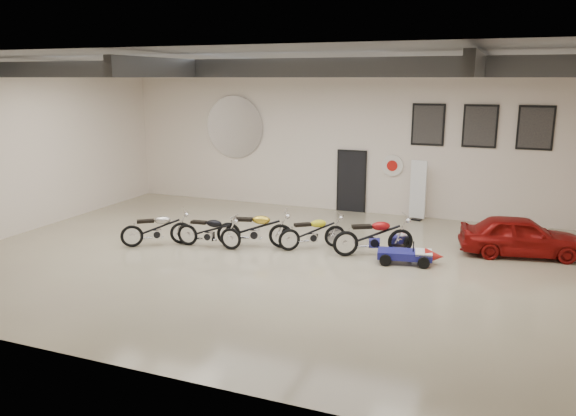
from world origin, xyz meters
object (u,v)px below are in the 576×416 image
at_px(motorcycle_silver, 156,228).
at_px(motorcycle_red, 373,235).
at_px(motorcycle_black, 209,230).
at_px(motorcycle_gold, 255,228).
at_px(go_kart, 411,252).
at_px(banner_stand, 418,191).
at_px(motorcycle_yellow, 312,231).
at_px(vintage_car, 521,236).

bearing_deg(motorcycle_silver, motorcycle_red, -23.25).
bearing_deg(motorcycle_silver, motorcycle_black, -22.23).
distance_m(motorcycle_gold, go_kart, 4.26).
bearing_deg(banner_stand, motorcycle_yellow, -104.43).
relative_size(motorcycle_silver, motorcycle_yellow, 1.02).
relative_size(banner_stand, motorcycle_black, 1.04).
bearing_deg(motorcycle_black, motorcycle_gold, 19.86).
height_order(banner_stand, vintage_car, banner_stand).
height_order(motorcycle_black, vintage_car, vintage_car).
height_order(motorcycle_silver, motorcycle_red, motorcycle_red).
relative_size(motorcycle_silver, vintage_car, 0.62).
bearing_deg(motorcycle_gold, motorcycle_yellow, 0.79).
xyz_separation_m(motorcycle_yellow, go_kart, (2.72, -0.28, -0.19)).
distance_m(motorcycle_yellow, go_kart, 2.74).
xyz_separation_m(motorcycle_silver, motorcycle_gold, (2.61, 0.87, 0.04)).
xyz_separation_m(motorcycle_gold, motorcycle_red, (3.22, 0.48, 0.01)).
distance_m(motorcycle_black, go_kart, 5.46).
xyz_separation_m(motorcycle_silver, vintage_car, (9.44, 2.77, 0.03)).
bearing_deg(motorcycle_gold, vintage_car, 0.76).
xyz_separation_m(motorcycle_silver, go_kart, (6.86, 1.01, -0.20)).
bearing_deg(banner_stand, motorcycle_red, -83.99).
height_order(motorcycle_silver, motorcycle_gold, motorcycle_gold).
distance_m(banner_stand, motorcycle_gold, 5.98).
relative_size(motorcycle_silver, go_kart, 1.16).
relative_size(motorcycle_black, motorcycle_red, 0.88).
distance_m(banner_stand, motorcycle_yellow, 4.79).
xyz_separation_m(motorcycle_yellow, vintage_car, (5.30, 1.47, 0.04)).
distance_m(motorcycle_silver, motorcycle_yellow, 4.34).
relative_size(motorcycle_red, vintage_car, 0.68).
bearing_deg(motorcycle_yellow, motorcycle_black, 161.73).
height_order(motorcycle_gold, motorcycle_red, motorcycle_red).
xyz_separation_m(motorcycle_red, go_kart, (1.04, -0.33, -0.25)).
distance_m(motorcycle_red, go_kart, 1.12).
distance_m(motorcycle_silver, motorcycle_black, 1.50).
xyz_separation_m(banner_stand, motorcycle_red, (-0.48, -4.20, -0.43)).
bearing_deg(motorcycle_black, motorcycle_silver, -169.77).
bearing_deg(motorcycle_yellow, motorcycle_red, -35.74).
height_order(banner_stand, motorcycle_yellow, banner_stand).
bearing_deg(vintage_car, motorcycle_gold, 94.79).
distance_m(motorcycle_silver, motorcycle_red, 5.98).
height_order(motorcycle_yellow, vintage_car, vintage_car).
relative_size(motorcycle_silver, motorcycle_gold, 0.92).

